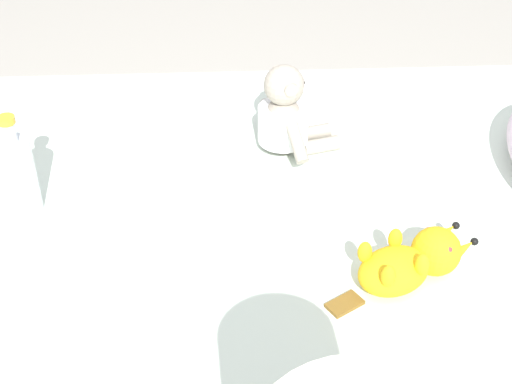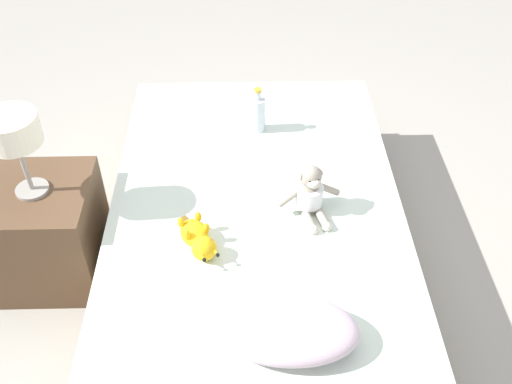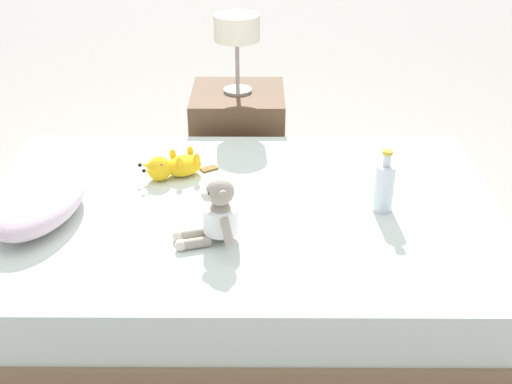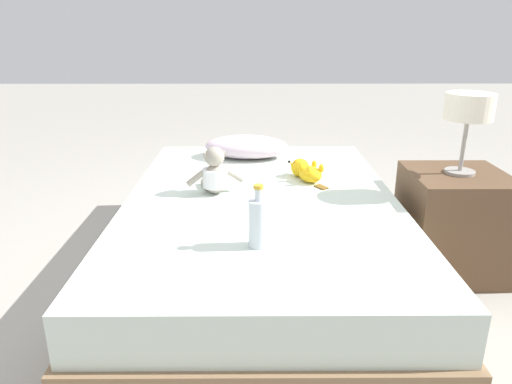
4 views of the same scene
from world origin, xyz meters
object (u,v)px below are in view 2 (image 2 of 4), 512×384
plush_monkey (310,194)px  glass_bottle (258,114)px  pillow (284,328)px  plush_yellow_creature (198,239)px  bed (256,233)px  bedside_lamp (13,133)px  nightstand (48,233)px

plush_monkey → glass_bottle: size_ratio=1.17×
pillow → plush_yellow_creature: bearing=-54.4°
bed → plush_yellow_creature: plush_yellow_creature is taller
glass_bottle → plush_monkey: bearing=109.1°
bed → bedside_lamp: (0.95, 0.03, 0.62)m
bed → nightstand: 0.95m
plush_monkey → bedside_lamp: bearing=-1.6°
glass_bottle → bedside_lamp: size_ratio=0.64×
plush_monkey → glass_bottle: (0.21, -0.60, 0.00)m
bed → glass_bottle: size_ratio=8.38×
bed → plush_monkey: size_ratio=7.14×
bedside_lamp → nightstand: bearing=-90.0°
plush_monkey → nightstand: size_ratio=0.55×
bed → nightstand: (0.95, 0.03, 0.06)m
bed → glass_bottle: (-0.02, -0.53, 0.31)m
pillow → nightstand: pillow is taller
bed → glass_bottle: 0.61m
plush_monkey → bedside_lamp: 1.22m
bed → plush_monkey: plush_monkey is taller
bed → pillow: 0.78m
glass_bottle → bedside_lamp: bearing=30.1°
bed → plush_yellow_creature: size_ratio=6.40×
pillow → bedside_lamp: (1.03, -0.69, 0.34)m
pillow → plush_yellow_creature: (0.32, -0.45, -0.02)m
pillow → nightstand: bearing=-33.7°
pillow → glass_bottle: glass_bottle is taller
pillow → plush_yellow_creature: 0.55m
glass_bottle → nightstand: size_ratio=0.47×
plush_yellow_creature → bedside_lamp: size_ratio=0.83×
pillow → glass_bottle: bearing=-87.3°
bed → glass_bottle: bearing=-92.3°
bed → plush_yellow_creature: 0.45m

